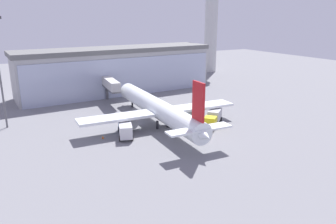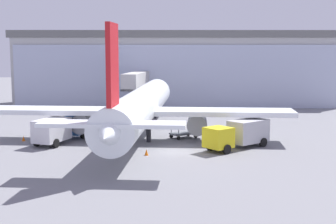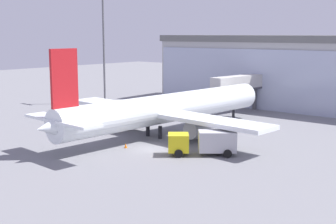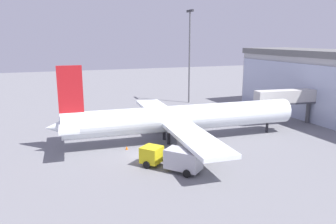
{
  "view_description": "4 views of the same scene",
  "coord_description": "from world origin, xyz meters",
  "px_view_note": "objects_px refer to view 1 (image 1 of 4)",
  "views": [
    {
      "loc": [
        -32.45,
        -48.92,
        21.1
      ],
      "look_at": [
        -1.75,
        6.27,
        2.57
      ],
      "focal_mm": 35.0,
      "sensor_mm": 36.0,
      "label": 1
    },
    {
      "loc": [
        0.58,
        -43.12,
        9.5
      ],
      "look_at": [
        -0.77,
        6.81,
        2.88
      ],
      "focal_mm": 50.0,
      "sensor_mm": 36.0,
      "label": 2
    },
    {
      "loc": [
        35.59,
        -37.96,
        13.04
      ],
      "look_at": [
        -3.84,
        7.42,
        2.92
      ],
      "focal_mm": 50.0,
      "sensor_mm": 36.0,
      "label": 3
    },
    {
      "loc": [
        39.43,
        -10.89,
        14.92
      ],
      "look_at": [
        -6.4,
        5.89,
        3.88
      ],
      "focal_mm": 35.0,
      "sensor_mm": 36.0,
      "label": 4
    }
  ],
  "objects_px": {
    "control_tower": "(212,10)",
    "catering_truck": "(125,128)",
    "fuel_truck": "(213,117)",
    "safety_cone_wingtip": "(103,137)",
    "airplane": "(158,109)",
    "baggage_cart": "(178,119)",
    "safety_cone_nose": "(185,135)",
    "jet_bridge": "(110,85)"
  },
  "relations": [
    {
      "from": "control_tower",
      "to": "safety_cone_nose",
      "type": "xyz_separation_m",
      "value": [
        -47.52,
        -57.87,
        -23.1
      ]
    },
    {
      "from": "safety_cone_nose",
      "to": "catering_truck",
      "type": "bearing_deg",
      "value": 149.11
    },
    {
      "from": "baggage_cart",
      "to": "safety_cone_wingtip",
      "type": "xyz_separation_m",
      "value": [
        -16.86,
        -2.11,
        -0.23
      ]
    },
    {
      "from": "airplane",
      "to": "safety_cone_nose",
      "type": "distance_m",
      "value": 8.98
    },
    {
      "from": "control_tower",
      "to": "catering_truck",
      "type": "relative_size",
      "value": 5.2
    },
    {
      "from": "airplane",
      "to": "fuel_truck",
      "type": "bearing_deg",
      "value": -113.45
    },
    {
      "from": "control_tower",
      "to": "catering_truck",
      "type": "bearing_deg",
      "value": -137.45
    },
    {
      "from": "control_tower",
      "to": "fuel_truck",
      "type": "relative_size",
      "value": 5.69
    },
    {
      "from": "catering_truck",
      "to": "baggage_cart",
      "type": "distance_m",
      "value": 13.18
    },
    {
      "from": "jet_bridge",
      "to": "baggage_cart",
      "type": "height_order",
      "value": "jet_bridge"
    },
    {
      "from": "baggage_cart",
      "to": "safety_cone_nose",
      "type": "xyz_separation_m",
      "value": [
        -3.43,
        -8.51,
        -0.23
      ]
    },
    {
      "from": "safety_cone_nose",
      "to": "baggage_cart",
      "type": "bearing_deg",
      "value": 68.07
    },
    {
      "from": "airplane",
      "to": "control_tower",
      "type": "bearing_deg",
      "value": -41.69
    },
    {
      "from": "airplane",
      "to": "catering_truck",
      "type": "distance_m",
      "value": 8.81
    },
    {
      "from": "catering_truck",
      "to": "safety_cone_nose",
      "type": "height_order",
      "value": "catering_truck"
    },
    {
      "from": "airplane",
      "to": "jet_bridge",
      "type": "bearing_deg",
      "value": 9.19
    },
    {
      "from": "control_tower",
      "to": "safety_cone_wingtip",
      "type": "height_order",
      "value": "control_tower"
    },
    {
      "from": "airplane",
      "to": "fuel_truck",
      "type": "distance_m",
      "value": 11.35
    },
    {
      "from": "control_tower",
      "to": "baggage_cart",
      "type": "distance_m",
      "value": 70.02
    },
    {
      "from": "catering_truck",
      "to": "fuel_truck",
      "type": "bearing_deg",
      "value": -78.24
    },
    {
      "from": "catering_truck",
      "to": "safety_cone_wingtip",
      "type": "distance_m",
      "value": 4.28
    },
    {
      "from": "safety_cone_wingtip",
      "to": "catering_truck",
      "type": "bearing_deg",
      "value": -10.96
    },
    {
      "from": "control_tower",
      "to": "airplane",
      "type": "xyz_separation_m",
      "value": [
        -48.75,
        -49.54,
        -19.96
      ]
    },
    {
      "from": "fuel_truck",
      "to": "safety_cone_nose",
      "type": "bearing_deg",
      "value": -19.97
    },
    {
      "from": "fuel_truck",
      "to": "safety_cone_wingtip",
      "type": "height_order",
      "value": "fuel_truck"
    },
    {
      "from": "airplane",
      "to": "safety_cone_wingtip",
      "type": "bearing_deg",
      "value": 101.81
    },
    {
      "from": "safety_cone_nose",
      "to": "safety_cone_wingtip",
      "type": "height_order",
      "value": "same"
    },
    {
      "from": "fuel_truck",
      "to": "catering_truck",
      "type": "bearing_deg",
      "value": -48.02
    },
    {
      "from": "control_tower",
      "to": "safety_cone_nose",
      "type": "bearing_deg",
      "value": -129.39
    },
    {
      "from": "safety_cone_nose",
      "to": "fuel_truck",
      "type": "bearing_deg",
      "value": 21.01
    },
    {
      "from": "fuel_truck",
      "to": "baggage_cart",
      "type": "xyz_separation_m",
      "value": [
        -5.36,
        5.14,
        -0.97
      ]
    },
    {
      "from": "fuel_truck",
      "to": "safety_cone_nose",
      "type": "distance_m",
      "value": 9.48
    },
    {
      "from": "control_tower",
      "to": "catering_truck",
      "type": "xyz_separation_m",
      "value": [
        -56.91,
        -52.25,
        -21.91
      ]
    },
    {
      "from": "jet_bridge",
      "to": "fuel_truck",
      "type": "distance_m",
      "value": 29.19
    },
    {
      "from": "catering_truck",
      "to": "safety_cone_wingtip",
      "type": "xyz_separation_m",
      "value": [
        -4.04,
        0.78,
        -1.19
      ]
    },
    {
      "from": "jet_bridge",
      "to": "control_tower",
      "type": "distance_m",
      "value": 61.31
    },
    {
      "from": "control_tower",
      "to": "catering_truck",
      "type": "height_order",
      "value": "control_tower"
    },
    {
      "from": "airplane",
      "to": "safety_cone_wingtip",
      "type": "distance_m",
      "value": 12.74
    },
    {
      "from": "safety_cone_wingtip",
      "to": "safety_cone_nose",
      "type": "bearing_deg",
      "value": -25.49
    },
    {
      "from": "fuel_truck",
      "to": "baggage_cart",
      "type": "bearing_deg",
      "value": -84.79
    },
    {
      "from": "baggage_cart",
      "to": "fuel_truck",
      "type": "bearing_deg",
      "value": -77.7
    },
    {
      "from": "fuel_truck",
      "to": "safety_cone_wingtip",
      "type": "distance_m",
      "value": 22.45
    }
  ]
}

